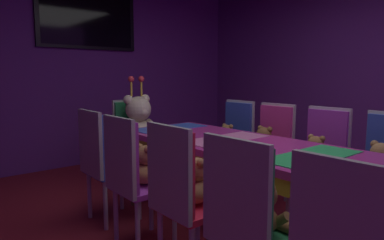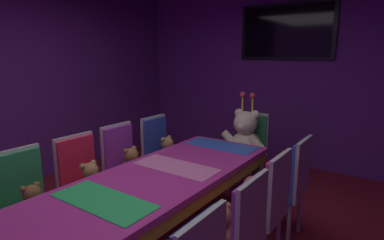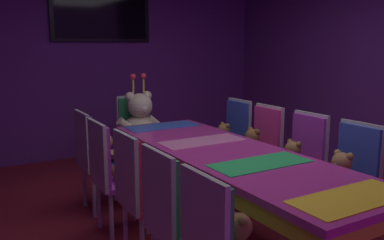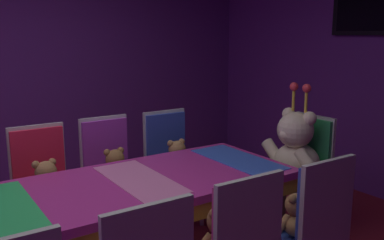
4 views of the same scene
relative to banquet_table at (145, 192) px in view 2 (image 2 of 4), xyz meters
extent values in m
cube|color=#59267F|center=(0.00, 3.20, 0.74)|extent=(5.20, 0.12, 2.80)
cube|color=#B22D8C|center=(0.00, 0.00, 0.06)|extent=(0.90, 2.85, 0.05)
cube|color=gold|center=(0.00, 0.00, -0.02)|extent=(0.88, 2.79, 0.10)
cylinder|color=#4C3826|center=(0.38, 1.28, -0.31)|extent=(0.07, 0.07, 0.69)
cylinder|color=#4C3826|center=(-0.38, 1.28, -0.31)|extent=(0.07, 0.07, 0.69)
cube|color=green|center=(0.00, -0.40, 0.09)|extent=(0.77, 0.32, 0.01)
cube|color=pink|center=(0.00, 0.40, 0.09)|extent=(0.77, 0.32, 0.01)
cube|color=blue|center=(0.00, 1.21, 0.09)|extent=(0.77, 0.32, 0.01)
cube|color=#268C4C|center=(-0.69, -0.54, -0.22)|extent=(0.40, 0.40, 0.04)
cube|color=#268C4C|center=(-0.87, -0.54, 0.05)|extent=(0.05, 0.38, 0.50)
cube|color=#B2B2B7|center=(-0.89, -0.54, 0.05)|extent=(0.03, 0.41, 0.55)
cylinder|color=#B2B2B7|center=(-0.85, -0.38, -0.45)|extent=(0.04, 0.04, 0.42)
ellipsoid|color=brown|center=(-0.69, -0.54, -0.12)|extent=(0.17, 0.17, 0.14)
sphere|color=brown|center=(-0.68, -0.54, 0.01)|extent=(0.14, 0.14, 0.14)
sphere|color=#99663C|center=(-0.63, -0.54, 0.00)|extent=(0.05, 0.05, 0.05)
sphere|color=brown|center=(-0.69, -0.48, 0.06)|extent=(0.05, 0.05, 0.05)
sphere|color=brown|center=(-0.69, -0.59, 0.06)|extent=(0.05, 0.05, 0.05)
cylinder|color=brown|center=(-0.66, -0.45, -0.10)|extent=(0.05, 0.12, 0.12)
cylinder|color=brown|center=(-0.66, -0.62, -0.10)|extent=(0.05, 0.12, 0.12)
cylinder|color=brown|center=(-0.58, -0.49, -0.17)|extent=(0.06, 0.13, 0.06)
cylinder|color=brown|center=(-0.58, -0.58, -0.17)|extent=(0.06, 0.13, 0.06)
cube|color=red|center=(-0.69, 0.00, -0.22)|extent=(0.40, 0.40, 0.04)
cube|color=red|center=(-0.87, 0.00, 0.05)|extent=(0.05, 0.38, 0.50)
cube|color=#B2B2B7|center=(-0.89, 0.00, 0.05)|extent=(0.03, 0.41, 0.55)
cylinder|color=#B2B2B7|center=(-0.53, 0.16, -0.45)|extent=(0.04, 0.04, 0.42)
cylinder|color=#B2B2B7|center=(-0.53, -0.16, -0.45)|extent=(0.04, 0.04, 0.42)
cylinder|color=#B2B2B7|center=(-0.85, 0.16, -0.45)|extent=(0.04, 0.04, 0.42)
cylinder|color=#B2B2B7|center=(-0.85, -0.16, -0.45)|extent=(0.04, 0.04, 0.42)
ellipsoid|color=#9E7247|center=(-0.69, 0.00, -0.11)|extent=(0.19, 0.19, 0.15)
sphere|color=#9E7247|center=(-0.67, 0.00, 0.03)|extent=(0.15, 0.15, 0.15)
sphere|color=tan|center=(-0.62, 0.00, 0.02)|extent=(0.06, 0.06, 0.06)
sphere|color=#9E7247|center=(-0.69, 0.05, 0.08)|extent=(0.06, 0.06, 0.06)
sphere|color=#9E7247|center=(-0.69, -0.06, 0.08)|extent=(0.06, 0.06, 0.06)
cylinder|color=#9E7247|center=(-0.65, 0.09, -0.10)|extent=(0.05, 0.14, 0.13)
cylinder|color=#9E7247|center=(-0.65, -0.10, -0.10)|extent=(0.05, 0.14, 0.13)
cylinder|color=#9E7247|center=(-0.56, 0.05, -0.16)|extent=(0.07, 0.14, 0.07)
cylinder|color=#9E7247|center=(-0.56, -0.06, -0.16)|extent=(0.07, 0.14, 0.07)
cube|color=purple|center=(-0.72, 0.54, -0.22)|extent=(0.40, 0.40, 0.04)
cube|color=purple|center=(-0.90, 0.54, 0.05)|extent=(0.05, 0.38, 0.50)
cube|color=#B2B2B7|center=(-0.92, 0.54, 0.05)|extent=(0.03, 0.41, 0.55)
cylinder|color=#B2B2B7|center=(-0.56, 0.70, -0.45)|extent=(0.04, 0.04, 0.42)
cylinder|color=#B2B2B7|center=(-0.56, 0.38, -0.45)|extent=(0.04, 0.04, 0.42)
cylinder|color=#B2B2B7|center=(-0.88, 0.70, -0.45)|extent=(0.04, 0.04, 0.42)
cylinder|color=#B2B2B7|center=(-0.88, 0.38, -0.45)|extent=(0.04, 0.04, 0.42)
ellipsoid|color=olive|center=(-0.72, 0.54, -0.11)|extent=(0.19, 0.19, 0.15)
sphere|color=olive|center=(-0.70, 0.54, 0.02)|extent=(0.15, 0.15, 0.15)
sphere|color=#AE7747|center=(-0.65, 0.54, 0.01)|extent=(0.06, 0.06, 0.06)
sphere|color=olive|center=(-0.72, 0.60, 0.08)|extent=(0.06, 0.06, 0.06)
sphere|color=olive|center=(-0.72, 0.49, 0.08)|extent=(0.06, 0.06, 0.06)
cylinder|color=olive|center=(-0.68, 0.64, -0.10)|extent=(0.05, 0.13, 0.12)
cylinder|color=olive|center=(-0.68, 0.45, -0.10)|extent=(0.05, 0.13, 0.12)
cylinder|color=olive|center=(-0.60, 0.59, -0.16)|extent=(0.06, 0.14, 0.06)
cylinder|color=olive|center=(-0.60, 0.49, -0.16)|extent=(0.06, 0.14, 0.06)
cube|color=#2D47B2|center=(-0.69, 1.10, -0.22)|extent=(0.40, 0.40, 0.04)
cube|color=#2D47B2|center=(-0.87, 1.10, 0.05)|extent=(0.05, 0.38, 0.50)
cube|color=#B2B2B7|center=(-0.89, 1.10, 0.05)|extent=(0.03, 0.41, 0.55)
cylinder|color=#B2B2B7|center=(-0.53, 1.26, -0.45)|extent=(0.04, 0.04, 0.42)
cylinder|color=#B2B2B7|center=(-0.53, 0.94, -0.45)|extent=(0.04, 0.04, 0.42)
cylinder|color=#B2B2B7|center=(-0.85, 1.26, -0.45)|extent=(0.04, 0.04, 0.42)
cylinder|color=#B2B2B7|center=(-0.85, 0.94, -0.45)|extent=(0.04, 0.04, 0.42)
ellipsoid|color=#9E7247|center=(-0.69, 1.10, -0.11)|extent=(0.19, 0.19, 0.15)
sphere|color=#9E7247|center=(-0.67, 1.10, 0.02)|extent=(0.15, 0.15, 0.15)
sphere|color=tan|center=(-0.62, 1.10, 0.01)|extent=(0.06, 0.06, 0.06)
sphere|color=#9E7247|center=(-0.69, 1.16, 0.08)|extent=(0.06, 0.06, 0.06)
sphere|color=#9E7247|center=(-0.69, 1.05, 0.08)|extent=(0.06, 0.06, 0.06)
cylinder|color=#9E7247|center=(-0.65, 1.20, -0.10)|extent=(0.05, 0.13, 0.12)
cylinder|color=#9E7247|center=(-0.65, 1.01, -0.10)|extent=(0.05, 0.13, 0.12)
cylinder|color=#9E7247|center=(-0.57, 1.15, -0.16)|extent=(0.06, 0.14, 0.06)
cylinder|color=#9E7247|center=(-0.57, 1.05, -0.16)|extent=(0.06, 0.14, 0.06)
cube|color=purple|center=(0.89, -0.01, 0.05)|extent=(0.05, 0.38, 0.50)
cube|color=#B2B2B7|center=(0.92, -0.01, 0.05)|extent=(0.03, 0.41, 0.55)
ellipsoid|color=olive|center=(0.71, -0.01, -0.12)|extent=(0.18, 0.18, 0.14)
sphere|color=olive|center=(0.70, -0.01, 0.01)|extent=(0.14, 0.14, 0.14)
sphere|color=#AE7747|center=(0.65, -0.01, 0.00)|extent=(0.05, 0.05, 0.05)
sphere|color=olive|center=(0.71, -0.06, 0.07)|extent=(0.05, 0.05, 0.05)
sphere|color=olive|center=(0.71, 0.04, 0.07)|extent=(0.05, 0.05, 0.05)
cylinder|color=olive|center=(0.68, -0.10, -0.10)|extent=(0.05, 0.13, 0.12)
cylinder|color=olive|center=(0.68, 0.08, -0.10)|extent=(0.05, 0.13, 0.12)
cylinder|color=olive|center=(0.60, -0.06, -0.16)|extent=(0.06, 0.14, 0.06)
cylinder|color=olive|center=(0.60, 0.04, -0.16)|extent=(0.06, 0.14, 0.06)
cube|color=#CC338C|center=(0.69, 0.54, -0.22)|extent=(0.40, 0.40, 0.04)
cube|color=#CC338C|center=(0.87, 0.54, 0.05)|extent=(0.05, 0.38, 0.50)
cube|color=#B2B2B7|center=(0.89, 0.54, 0.05)|extent=(0.03, 0.41, 0.55)
cylinder|color=#B2B2B7|center=(0.85, 0.70, -0.45)|extent=(0.04, 0.04, 0.42)
cylinder|color=#B2B2B7|center=(0.53, 0.70, -0.45)|extent=(0.04, 0.04, 0.42)
ellipsoid|color=brown|center=(0.69, 0.54, -0.11)|extent=(0.19, 0.19, 0.15)
sphere|color=brown|center=(0.68, 0.54, 0.03)|extent=(0.15, 0.15, 0.15)
sphere|color=#99663C|center=(0.62, 0.54, 0.02)|extent=(0.06, 0.06, 0.06)
sphere|color=brown|center=(0.69, 0.48, 0.09)|extent=(0.06, 0.06, 0.06)
sphere|color=brown|center=(0.69, 0.60, 0.09)|extent=(0.06, 0.06, 0.06)
cylinder|color=brown|center=(0.65, 0.44, -0.10)|extent=(0.05, 0.14, 0.13)
cylinder|color=brown|center=(0.65, 0.64, -0.10)|extent=(0.05, 0.14, 0.13)
cylinder|color=brown|center=(0.57, 0.49, -0.16)|extent=(0.07, 0.14, 0.07)
cylinder|color=brown|center=(0.57, 0.59, -0.16)|extent=(0.07, 0.14, 0.07)
cube|color=#2D47B2|center=(0.71, 1.08, -0.22)|extent=(0.40, 0.40, 0.04)
cube|color=#2D47B2|center=(0.89, 1.08, 0.05)|extent=(0.05, 0.38, 0.50)
cube|color=#B2B2B7|center=(0.92, 1.08, 0.05)|extent=(0.03, 0.41, 0.55)
cylinder|color=#B2B2B7|center=(0.87, 1.24, -0.45)|extent=(0.04, 0.04, 0.42)
cylinder|color=#B2B2B7|center=(0.87, 0.92, -0.45)|extent=(0.04, 0.04, 0.42)
cylinder|color=#B2B2B7|center=(0.55, 1.24, -0.45)|extent=(0.04, 0.04, 0.42)
cylinder|color=#B2B2B7|center=(0.55, 0.92, -0.45)|extent=(0.04, 0.04, 0.42)
ellipsoid|color=olive|center=(0.71, 1.08, -0.12)|extent=(0.17, 0.17, 0.14)
sphere|color=olive|center=(0.70, 1.08, 0.00)|extent=(0.14, 0.14, 0.14)
sphere|color=#AE7747|center=(0.65, 1.08, -0.01)|extent=(0.05, 0.05, 0.05)
sphere|color=olive|center=(0.71, 1.03, 0.05)|extent=(0.05, 0.05, 0.05)
sphere|color=olive|center=(0.71, 1.13, 0.05)|extent=(0.05, 0.05, 0.05)
cylinder|color=olive|center=(0.68, 1.00, -0.11)|extent=(0.05, 0.12, 0.11)
cylinder|color=olive|center=(0.68, 1.16, -0.11)|extent=(0.05, 0.12, 0.11)
cylinder|color=olive|center=(0.60, 1.04, -0.17)|extent=(0.06, 0.13, 0.06)
cylinder|color=olive|center=(0.60, 1.12, -0.17)|extent=(0.06, 0.13, 0.06)
cube|color=#268C4C|center=(0.00, 1.84, -0.22)|extent=(0.40, 0.40, 0.04)
cube|color=#268C4C|center=(0.00, 2.02, 0.05)|extent=(0.38, 0.05, 0.50)
cube|color=#B2B2B7|center=(0.00, 2.05, 0.05)|extent=(0.41, 0.03, 0.55)
cylinder|color=#B2B2B7|center=(0.16, 2.00, -0.45)|extent=(0.04, 0.04, 0.42)
cylinder|color=#B2B2B7|center=(0.16, 1.68, -0.45)|extent=(0.04, 0.04, 0.42)
cylinder|color=#B2B2B7|center=(-0.16, 2.00, -0.45)|extent=(0.04, 0.04, 0.42)
cylinder|color=#B2B2B7|center=(-0.16, 1.68, -0.45)|extent=(0.04, 0.04, 0.42)
ellipsoid|color=beige|center=(0.00, 1.84, -0.03)|extent=(0.37, 0.37, 0.29)
sphere|color=beige|center=(0.00, 1.81, 0.23)|extent=(0.29, 0.29, 0.29)
sphere|color=#FFF2C8|center=(0.00, 1.71, 0.21)|extent=(0.11, 0.11, 0.11)
sphere|color=beige|center=(0.11, 1.84, 0.34)|extent=(0.11, 0.11, 0.11)
sphere|color=beige|center=(-0.11, 1.84, 0.34)|extent=(0.11, 0.11, 0.11)
cylinder|color=beige|center=(0.18, 1.77, 0.00)|extent=(0.26, 0.10, 0.24)
cylinder|color=beige|center=(-0.18, 1.77, 0.00)|extent=(0.26, 0.10, 0.24)
cylinder|color=beige|center=(0.10, 1.60, -0.13)|extent=(0.27, 0.13, 0.13)
cylinder|color=beige|center=(-0.10, 1.60, -0.13)|extent=(0.27, 0.13, 0.13)
cylinder|color=gold|center=(0.07, 1.84, 0.48)|extent=(0.02, 0.02, 0.20)
sphere|color=#E5333F|center=(0.07, 1.84, 0.57)|extent=(0.07, 0.07, 0.07)
cylinder|color=gold|center=(-0.07, 1.84, 0.48)|extent=(0.02, 0.02, 0.20)
sphere|color=#E5333F|center=(-0.07, 1.84, 0.57)|extent=(0.07, 0.07, 0.07)
cube|color=black|center=(0.00, 3.11, 1.39)|extent=(1.42, 0.05, 0.82)
cube|color=black|center=(0.00, 3.08, 1.39)|extent=(1.31, 0.01, 0.74)
camera|label=1|loc=(-2.05, -1.61, 0.62)|focal=32.28mm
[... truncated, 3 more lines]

